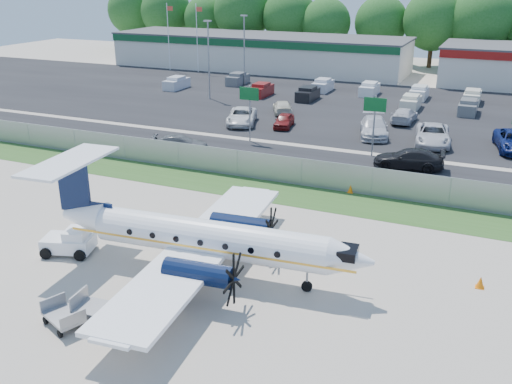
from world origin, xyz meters
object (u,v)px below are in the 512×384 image
at_px(baggage_cart_near, 100,308).
at_px(pushback_tug, 71,242).
at_px(aircraft, 203,237).
at_px(baggage_cart_far, 64,316).

bearing_deg(baggage_cart_near, pushback_tug, 140.29).
xyz_separation_m(aircraft, pushback_tug, (-7.64, -0.83, -1.35)).
bearing_deg(pushback_tug, baggage_cart_far, -52.00).
height_order(aircraft, pushback_tug, aircraft).
height_order(aircraft, baggage_cart_far, aircraft).
height_order(aircraft, baggage_cart_near, aircraft).
xyz_separation_m(baggage_cart_near, baggage_cart_far, (-1.07, -1.05, -0.05)).
bearing_deg(aircraft, baggage_cart_near, -113.06).
distance_m(aircraft, baggage_cart_far, 7.33).
height_order(baggage_cart_near, baggage_cart_far, baggage_cart_near).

